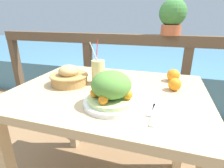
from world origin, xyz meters
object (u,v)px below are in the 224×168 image
(potted_plant, at_px, (172,16))
(salad_plate, at_px, (111,91))
(bread_basket, at_px, (69,77))
(drink_glass, at_px, (98,72))

(potted_plant, bearing_deg, salad_plate, -104.11)
(bread_basket, distance_m, potted_plant, 0.96)
(salad_plate, height_order, bread_basket, salad_plate)
(salad_plate, distance_m, drink_glass, 0.28)
(potted_plant, bearing_deg, drink_glass, -119.65)
(salad_plate, bearing_deg, potted_plant, 75.89)
(salad_plate, xyz_separation_m, potted_plant, (0.23, 0.90, 0.31))
(drink_glass, distance_m, potted_plant, 0.83)
(salad_plate, height_order, drink_glass, drink_glass)
(salad_plate, relative_size, bread_basket, 1.13)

